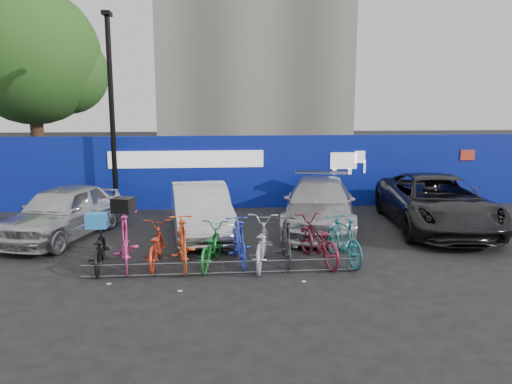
{
  "coord_description": "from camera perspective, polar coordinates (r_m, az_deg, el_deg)",
  "views": [
    {
      "loc": [
        -0.15,
        -10.32,
        3.48
      ],
      "look_at": [
        0.92,
        2.0,
        1.24
      ],
      "focal_mm": 35.0,
      "sensor_mm": 36.0,
      "label": 1
    }
  ],
  "objects": [
    {
      "name": "bike_0",
      "position": [
        11.07,
        -17.53,
        -6.15
      ],
      "size": [
        0.8,
        1.76,
        0.89
      ],
      "primitive_type": "imported",
      "rotation": [
        0.0,
        0.0,
        3.27
      ],
      "color": "black",
      "rests_on": "ground"
    },
    {
      "name": "bike_6",
      "position": [
        10.74,
        0.6,
        -5.8
      ],
      "size": [
        1.01,
        2.04,
        1.02
      ],
      "primitive_type": "imported",
      "rotation": [
        0.0,
        0.0,
        2.96
      ],
      "color": "#B8BBC1",
      "rests_on": "ground"
    },
    {
      "name": "bike_7",
      "position": [
        10.93,
        3.47,
        -5.59
      ],
      "size": [
        0.54,
        1.68,
        1.0
      ],
      "primitive_type": "imported",
      "rotation": [
        0.0,
        0.0,
        3.1
      ],
      "color": "#29292B",
      "rests_on": "ground"
    },
    {
      "name": "bike_8",
      "position": [
        11.03,
        7.08,
        -5.49
      ],
      "size": [
        1.1,
        2.02,
        1.01
      ],
      "primitive_type": "imported",
      "rotation": [
        0.0,
        0.0,
        3.38
      ],
      "color": "maroon",
      "rests_on": "ground"
    },
    {
      "name": "hoarding",
      "position": [
        16.48,
        -4.38,
        2.28
      ],
      "size": [
        22.0,
        0.18,
        2.4
      ],
      "color": "navy",
      "rests_on": "ground"
    },
    {
      "name": "bike_1",
      "position": [
        11.01,
        -14.74,
        -5.27
      ],
      "size": [
        0.92,
        2.07,
        1.2
      ],
      "primitive_type": "imported",
      "rotation": [
        0.0,
        0.0,
        3.32
      ],
      "color": "#E13B8B",
      "rests_on": "ground"
    },
    {
      "name": "lamppost",
      "position": [
        16.01,
        -16.17,
        9.11
      ],
      "size": [
        0.25,
        0.5,
        6.11
      ],
      "color": "black",
      "rests_on": "ground"
    },
    {
      "name": "cargo_topcase",
      "position": [
        10.83,
        -14.92,
        -1.43
      ],
      "size": [
        0.51,
        0.48,
        0.31
      ],
      "primitive_type": "cube",
      "rotation": [
        0.0,
        0.0,
        -0.31
      ],
      "color": "black",
      "rests_on": "bike_1"
    },
    {
      "name": "bike_rack",
      "position": [
        10.27,
        -3.91,
        -8.63
      ],
      "size": [
        5.6,
        0.03,
        0.3
      ],
      "color": "#595B60",
      "rests_on": "ground"
    },
    {
      "name": "car_1",
      "position": [
        13.24,
        -6.34,
        -2.07
      ],
      "size": [
        1.88,
        4.2,
        1.34
      ],
      "primitive_type": "imported",
      "rotation": [
        0.0,
        0.0,
        0.12
      ],
      "color": "#BCBCC1",
      "rests_on": "ground"
    },
    {
      "name": "cargo_crate",
      "position": [
        10.92,
        -17.7,
        -3.13
      ],
      "size": [
        0.43,
        0.33,
        0.31
      ],
      "primitive_type": "cube",
      "rotation": [
        0.0,
        0.0,
        -0.02
      ],
      "color": "#2985D5",
      "rests_on": "bike_0"
    },
    {
      "name": "ground",
      "position": [
        10.89,
        -3.97,
        -8.41
      ],
      "size": [
        100.0,
        100.0,
        0.0
      ],
      "primitive_type": "plane",
      "color": "black",
      "rests_on": "ground"
    },
    {
      "name": "bike_2",
      "position": [
        10.98,
        -11.43,
        -5.96
      ],
      "size": [
        0.64,
        1.74,
        0.91
      ],
      "primitive_type": "imported",
      "rotation": [
        0.0,
        0.0,
        3.12
      ],
      "color": "red",
      "rests_on": "ground"
    },
    {
      "name": "car_0",
      "position": [
        13.8,
        -21.27,
        -2.13
      ],
      "size": [
        2.79,
        4.35,
        1.38
      ],
      "primitive_type": "imported",
      "rotation": [
        0.0,
        0.0,
        -0.31
      ],
      "color": "#B9BABF",
      "rests_on": "ground"
    },
    {
      "name": "bike_4",
      "position": [
        10.78,
        -5.19,
        -6.13
      ],
      "size": [
        0.97,
        1.8,
        0.9
      ],
      "primitive_type": "imported",
      "rotation": [
        0.0,
        0.0,
        2.91
      ],
      "color": "#17752A",
      "rests_on": "ground"
    },
    {
      "name": "bike_9",
      "position": [
        11.08,
        9.97,
        -5.39
      ],
      "size": [
        0.83,
        1.8,
        1.05
      ],
      "primitive_type": "imported",
      "rotation": [
        0.0,
        0.0,
        3.34
      ],
      "color": "#21767F",
      "rests_on": "ground"
    },
    {
      "name": "car_3",
      "position": [
        14.68,
        19.9,
        -1.13
      ],
      "size": [
        3.09,
        5.59,
        1.48
      ],
      "primitive_type": "imported",
      "rotation": [
        0.0,
        0.0,
        -0.12
      ],
      "color": "black",
      "rests_on": "ground"
    },
    {
      "name": "bike_5",
      "position": [
        10.86,
        -1.96,
        -5.64
      ],
      "size": [
        0.65,
        1.74,
        1.02
      ],
      "primitive_type": "imported",
      "rotation": [
        0.0,
        0.0,
        3.24
      ],
      "color": "#273EBD",
      "rests_on": "ground"
    },
    {
      "name": "tree",
      "position": [
        21.48,
        -23.63,
        13.66
      ],
      "size": [
        5.4,
        5.2,
        7.8
      ],
      "color": "#382314",
      "rests_on": "ground"
    },
    {
      "name": "bike_3",
      "position": [
        10.73,
        -8.38,
        -5.7
      ],
      "size": [
        0.74,
        1.89,
        1.1
      ],
      "primitive_type": "imported",
      "rotation": [
        0.0,
        0.0,
        3.26
      ],
      "color": "#E65926",
      "rests_on": "ground"
    },
    {
      "name": "car_2",
      "position": [
        13.95,
        7.26,
        -1.41
      ],
      "size": [
        2.92,
        5.0,
        1.36
      ],
      "primitive_type": "imported",
      "rotation": [
        0.0,
        0.0,
        -0.23
      ],
      "color": "#AEAFB4",
      "rests_on": "ground"
    }
  ]
}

